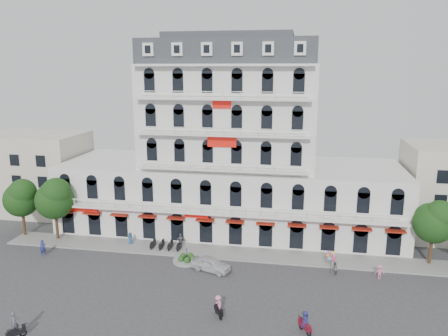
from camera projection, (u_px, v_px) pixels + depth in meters
ground at (201, 289)px, 43.43m from camera, size 120.00×120.00×0.00m
sidewalk at (218, 252)px, 52.05m from camera, size 53.00×4.00×0.16m
main_building at (230, 156)px, 58.50m from camera, size 45.00×15.00×25.80m
flank_building_west at (37, 173)px, 66.34m from camera, size 14.00×10.00×12.00m
traffic_island at (187, 259)px, 49.64m from camera, size 3.20×3.20×1.60m
parked_scooter_row at (166, 250)px, 52.95m from camera, size 4.40×1.80×1.10m
tree_west_outer at (21, 197)px, 56.18m from camera, size 4.50×4.48×7.76m
tree_west_inner at (55, 197)px, 54.79m from camera, size 4.76×4.76×8.25m
tree_east_inner at (434, 220)px, 47.81m from camera, size 4.40×4.37×7.57m
parked_car at (211, 264)px, 47.31m from camera, size 4.85×3.17×1.54m
rider_west at (15, 326)px, 35.26m from camera, size 1.28×1.33×2.36m
rider_east at (305, 322)px, 36.11m from camera, size 1.15×1.46×1.97m
rider_center at (218, 306)px, 38.45m from camera, size 1.05×1.53×2.03m
pedestrian_left at (130, 239)px, 54.25m from camera, size 0.85×0.62×1.62m
pedestrian_mid at (181, 241)px, 53.13m from camera, size 1.17×0.68×1.88m
pedestrian_right at (379, 272)px, 45.38m from camera, size 1.05×0.64×1.59m
pedestrian_far at (43, 248)px, 51.01m from camera, size 0.84×0.75×1.92m
balloon_vendor at (333, 263)px, 46.34m from camera, size 1.38×1.27×2.45m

